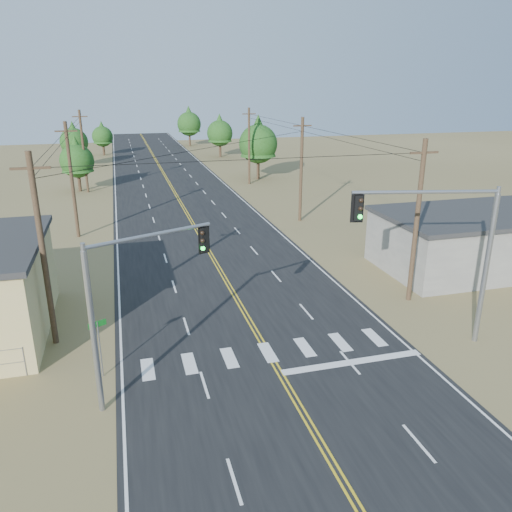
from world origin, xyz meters
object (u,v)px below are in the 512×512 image
object	(u,v)px
street_sign	(99,340)
signal_mast_left	(128,292)
building_right	(484,241)
signal_mast_right	(449,240)

from	to	relation	value
street_sign	signal_mast_left	bearing A→B (deg)	-78.93
building_right	signal_mast_left	bearing A→B (deg)	-158.55
building_right	street_sign	bearing A→B (deg)	-163.52
signal_mast_left	building_right	bearing A→B (deg)	-0.92
signal_mast_right	street_sign	size ratio (longest dim) A/B	2.91
signal_mast_left	signal_mast_right	distance (m)	15.56
building_right	signal_mast_right	size ratio (longest dim) A/B	1.81
building_right	signal_mast_left	size ratio (longest dim) A/B	2.04
signal_mast_right	signal_mast_left	bearing A→B (deg)	-164.14
street_sign	signal_mast_right	bearing A→B (deg)	-28.93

